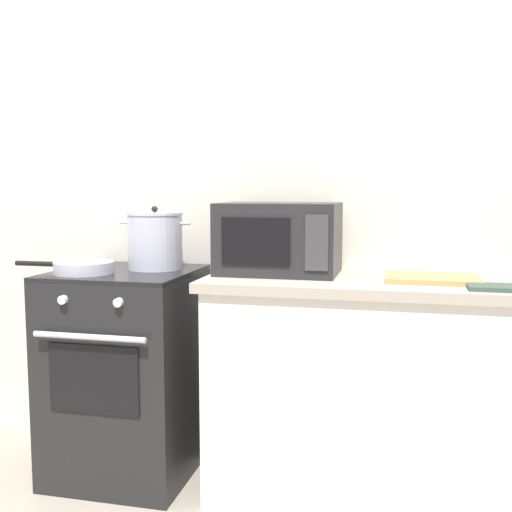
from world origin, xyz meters
The scene contains 9 objects.
back_wall centered at (0.30, 0.97, 1.25)m, with size 4.40×0.10×2.50m, color silver.
lower_cabinet_right centered at (0.90, 0.62, 0.44)m, with size 1.64×0.56×0.88m, color white.
countertop_right centered at (0.90, 0.62, 0.90)m, with size 1.70×0.60×0.04m, color #ADA393.
stove centered at (-0.35, 0.60, 0.46)m, with size 0.60×0.64×0.92m.
stock_pot centered at (-0.24, 0.69, 1.05)m, with size 0.33×0.25×0.28m.
frying_pan centered at (-0.49, 0.48, 0.95)m, with size 0.45×0.25×0.05m.
microwave centered at (0.33, 0.68, 1.07)m, with size 0.50×0.37×0.30m.
cutting_board centered at (0.96, 0.60, 0.93)m, with size 0.36×0.26×0.02m, color tan.
oven_mitt centered at (1.16, 0.44, 0.93)m, with size 0.18×0.14×0.02m, color #384C42.
Camera 1 is at (0.83, -1.86, 1.28)m, focal length 42.79 mm.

